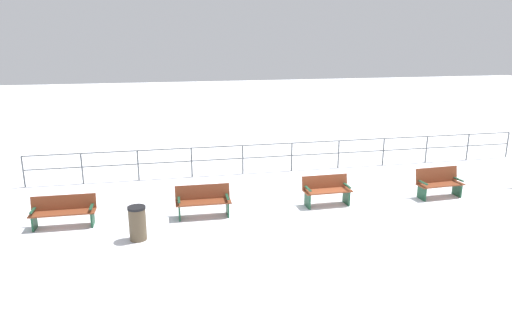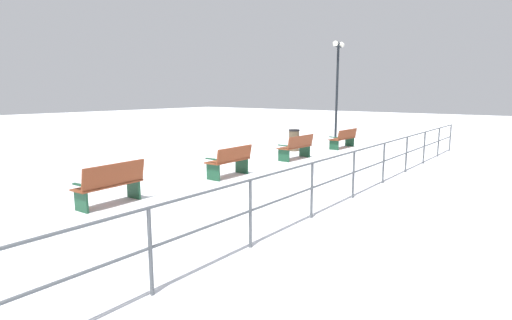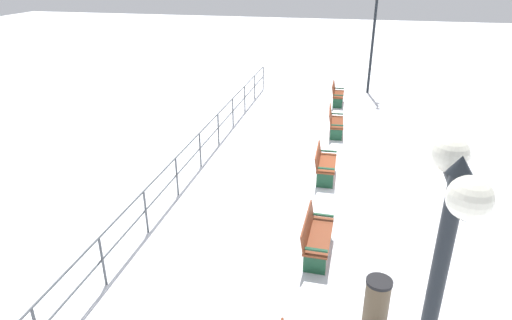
% 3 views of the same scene
% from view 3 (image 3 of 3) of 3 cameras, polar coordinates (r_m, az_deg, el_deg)
% --- Properties ---
extents(ground_plane, '(80.00, 80.00, 0.00)m').
position_cam_3_polar(ground_plane, '(13.33, 8.81, -2.27)').
color(ground_plane, white).
rests_on(ground_plane, ground).
extents(bench_second, '(0.60, 1.58, 0.89)m').
position_cam_3_polar(bench_second, '(9.81, 7.57, -9.48)').
color(bench_second, brown).
rests_on(bench_second, ground).
extents(bench_third, '(0.59, 1.47, 0.89)m').
position_cam_3_polar(bench_third, '(13.13, 8.67, -0.41)').
color(bench_third, brown).
rests_on(bench_third, ground).
extents(bench_fourth, '(0.61, 1.53, 0.94)m').
position_cam_3_polar(bench_fourth, '(16.65, 9.96, 4.87)').
color(bench_fourth, brown).
rests_on(bench_fourth, ground).
extents(bench_fifth, '(0.52, 1.37, 0.95)m').
position_cam_3_polar(bench_fifth, '(20.27, 10.25, 8.33)').
color(bench_fifth, brown).
rests_on(bench_fifth, ground).
extents(lamppost_middle, '(0.23, 1.09, 5.01)m').
position_cam_3_polar(lamppost_middle, '(22.00, 14.86, 16.37)').
color(lamppost_middle, black).
rests_on(lamppost_middle, ground).
extents(waterfront_railing, '(0.05, 19.10, 1.11)m').
position_cam_3_polar(waterfront_railing, '(13.74, -7.17, 2.05)').
color(waterfront_railing, '#4C5156').
rests_on(waterfront_railing, ground).
extents(trash_bin, '(0.45, 0.45, 0.89)m').
position_cam_3_polar(trash_bin, '(8.40, 15.14, -16.96)').
color(trash_bin, brown).
rests_on(trash_bin, ground).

